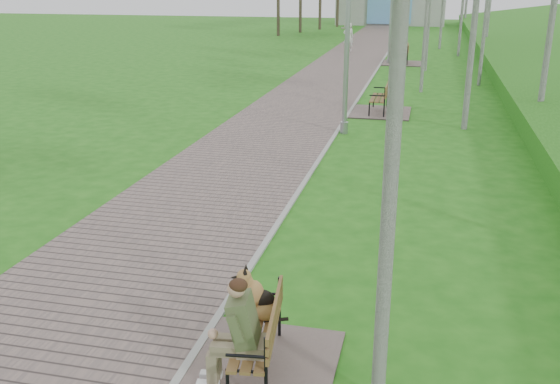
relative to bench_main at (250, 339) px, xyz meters
The scene contains 12 objects.
ground 6.04m from the bench_main, 96.86° to the left, with size 120.00×120.00×0.00m, color #206515.
walkway 27.59m from the bench_main, 95.13° to the left, with size 3.50×67.00×0.04m, color #695955.
kerb 27.49m from the bench_main, 91.50° to the left, with size 0.10×67.00×0.05m, color #999993.
building_north 57.02m from the bench_main, 92.23° to the left, with size 10.00×5.20×4.00m.
bench_main is the anchor object (origin of this frame).
bench_second 14.62m from the bench_main, 89.24° to the left, with size 1.98×2.20×1.21m.
bench_third 27.46m from the bench_main, 89.31° to the left, with size 2.05×2.28×1.26m.
lamp_post_near 11.75m from the bench_main, 92.55° to the left, with size 0.22×0.22×5.77m.
lamp_post_second 27.33m from the bench_main, 90.76° to the left, with size 0.18×0.18×4.53m.
lamp_post_third 39.21m from the bench_main, 90.92° to the left, with size 0.18×0.18×4.76m.
pedestrian_near 32.36m from the bench_main, 95.48° to the left, with size 0.63×0.41×1.72m, color silver.
pedestrian_far 38.19m from the bench_main, 95.89° to the left, with size 0.86×0.67×1.78m, color #9F958B.
Camera 1 is at (2.42, -11.72, 4.18)m, focal length 40.00 mm.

